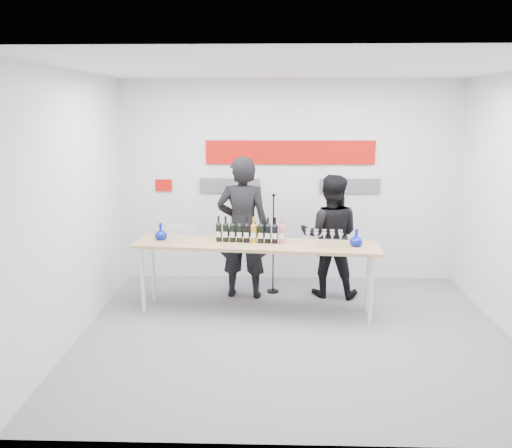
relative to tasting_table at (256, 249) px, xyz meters
The scene contains 12 objects.
ground 1.16m from the tasting_table, 53.38° to the right, with size 5.00×5.00×0.00m, color slate.
back_wall 1.58m from the tasting_table, 71.03° to the left, with size 5.00×0.04×3.00m, color silver.
signage 1.69m from the tasting_table, 72.78° to the left, with size 3.38×0.02×0.79m.
tasting_table is the anchor object (origin of this frame).
wine_bottles 0.25m from the tasting_table, 148.67° to the left, with size 0.89×0.16×0.33m.
decanter_left 1.26m from the tasting_table, behind, with size 0.16×0.16×0.21m, color #08189A, non-canonical shape.
decanter_right 1.26m from the tasting_table, ahead, with size 0.16×0.16×0.21m, color #08189A, non-canonical shape.
glasses_left 0.99m from the tasting_table, behind, with size 0.36×0.25×0.18m.
glasses_right 0.87m from the tasting_table, ahead, with size 0.48×0.26×0.18m.
presenter_left 0.61m from the tasting_table, 108.99° to the left, with size 0.72×0.47×1.97m, color black.
presenter_right 1.20m from the tasting_table, 32.65° to the left, with size 0.83×0.65×1.71m, color black.
mic_stand 0.86m from the tasting_table, 72.52° to the left, with size 0.17×0.17×1.44m.
Camera 1 is at (-0.30, -5.44, 2.59)m, focal length 35.00 mm.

